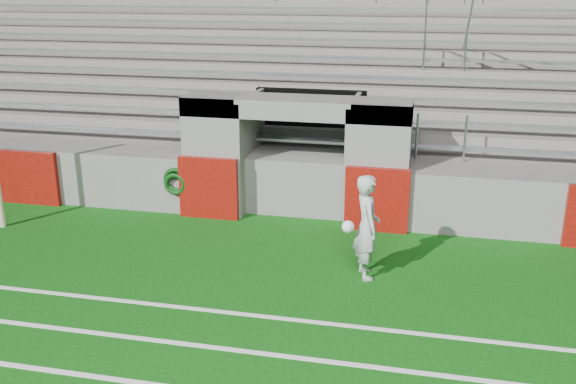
# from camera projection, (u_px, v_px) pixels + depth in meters

# --- Properties ---
(ground) EXTENTS (90.00, 90.00, 0.00)m
(ground) POSITION_uv_depth(u_px,v_px,m) (254.00, 285.00, 10.88)
(ground) COLOR #0B470C
(ground) RESTS_ON ground
(stadium_structure) EXTENTS (26.00, 8.48, 5.42)m
(stadium_structure) POSITION_uv_depth(u_px,v_px,m) (329.00, 110.00, 17.80)
(stadium_structure) COLOR slate
(stadium_structure) RESTS_ON ground
(goalkeeper_with_ball) EXTENTS (0.73, 0.78, 1.84)m
(goalkeeper_with_ball) POSITION_uv_depth(u_px,v_px,m) (367.00, 227.00, 10.94)
(goalkeeper_with_ball) COLOR #B0B7BA
(goalkeeper_with_ball) RESTS_ON ground
(hose_coil) EXTENTS (0.56, 0.15, 0.61)m
(hose_coil) POSITION_uv_depth(u_px,v_px,m) (175.00, 182.00, 13.87)
(hose_coil) COLOR #0B390D
(hose_coil) RESTS_ON ground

